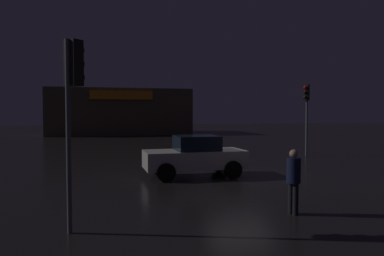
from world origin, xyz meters
name	(u,v)px	position (x,y,z in m)	size (l,w,h in m)	color
ground_plane	(240,176)	(0.00, 0.00, 0.00)	(120.00, 120.00, 0.00)	black
store_building	(119,112)	(-2.84, 30.12, 2.53)	(15.41, 9.38, 5.05)	brown
traffic_signal_main	(306,102)	(6.20, 5.28, 3.07)	(0.43, 0.41, 4.08)	#595B60
traffic_signal_opposite	(73,84)	(-5.86, -5.33, 3.09)	(0.43, 0.42, 3.98)	#595B60
car_near	(195,156)	(-1.73, 0.34, 0.80)	(3.86, 1.90, 1.59)	silver
pedestrian	(293,177)	(-0.77, -5.34, 0.92)	(0.41, 0.41, 1.60)	black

